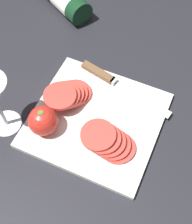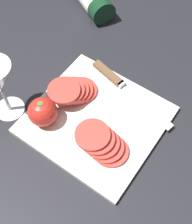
{
  "view_description": "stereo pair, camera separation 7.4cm",
  "coord_description": "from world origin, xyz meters",
  "px_view_note": "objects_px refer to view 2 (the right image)",
  "views": [
    {
      "loc": [
        0.14,
        -0.37,
        0.67
      ],
      "look_at": [
        -0.02,
        -0.02,
        0.04
      ],
      "focal_mm": 50.0,
      "sensor_mm": 36.0,
      "label": 1
    },
    {
      "loc": [
        0.2,
        -0.34,
        0.67
      ],
      "look_at": [
        -0.02,
        -0.02,
        0.04
      ],
      "focal_mm": 50.0,
      "sensor_mm": 36.0,
      "label": 2
    }
  ],
  "objects_px": {
    "whole_tomato": "(43,112)",
    "knife": "(116,81)",
    "tomato_slice_stack_far": "(73,90)",
    "tomato_slice_stack_near": "(102,143)"
  },
  "relations": [
    {
      "from": "tomato_slice_stack_far",
      "to": "whole_tomato",
      "type": "bearing_deg",
      "value": -98.29
    },
    {
      "from": "whole_tomato",
      "to": "knife",
      "type": "bearing_deg",
      "value": 67.88
    },
    {
      "from": "knife",
      "to": "tomato_slice_stack_far",
      "type": "bearing_deg",
      "value": -111.19
    },
    {
      "from": "tomato_slice_stack_near",
      "to": "tomato_slice_stack_far",
      "type": "relative_size",
      "value": 1.03
    },
    {
      "from": "tomato_slice_stack_near",
      "to": "tomato_slice_stack_far",
      "type": "xyz_separation_m",
      "value": [
        -0.14,
        0.08,
        0.0
      ]
    },
    {
      "from": "tomato_slice_stack_near",
      "to": "tomato_slice_stack_far",
      "type": "bearing_deg",
      "value": 151.1
    },
    {
      "from": "whole_tomato",
      "to": "knife",
      "type": "relative_size",
      "value": 0.27
    },
    {
      "from": "whole_tomato",
      "to": "tomato_slice_stack_far",
      "type": "height_order",
      "value": "whole_tomato"
    },
    {
      "from": "tomato_slice_stack_near",
      "to": "knife",
      "type": "bearing_deg",
      "value": 113.33
    },
    {
      "from": "knife",
      "to": "whole_tomato",
      "type": "bearing_deg",
      "value": -99.73
    }
  ]
}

